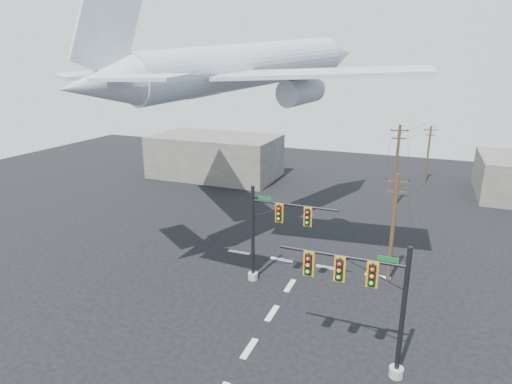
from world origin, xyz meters
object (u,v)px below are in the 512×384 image
at_px(signal_mast_far, 270,234).
at_px(utility_pole_c, 428,153).
at_px(utility_pole_b, 396,166).
at_px(utility_pole_a, 393,228).
at_px(airliner, 249,67).
at_px(signal_mast_near, 370,301).

distance_m(signal_mast_far, utility_pole_c, 36.57).
bearing_deg(utility_pole_b, signal_mast_far, -127.04).
xyz_separation_m(signal_mast_far, utility_pole_a, (8.44, 3.30, 0.49)).
xyz_separation_m(utility_pole_a, utility_pole_b, (-1.19, 18.30, 0.54)).
bearing_deg(airliner, utility_pole_c, -8.48).
distance_m(utility_pole_b, utility_pole_c, 13.86).
relative_size(signal_mast_near, utility_pole_c, 0.96).
height_order(utility_pole_b, airliner, airliner).
bearing_deg(signal_mast_near, utility_pole_c, 86.85).
height_order(signal_mast_far, utility_pole_b, utility_pole_b).
height_order(utility_pole_c, airliner, airliner).
bearing_deg(airliner, utility_pole_a, -86.39).
xyz_separation_m(signal_mast_near, airliner, (-12.70, 14.16, 11.55)).
xyz_separation_m(signal_mast_near, signal_mast_far, (-8.18, 7.13, -0.25)).
xyz_separation_m(utility_pole_c, airliner, (-15.02, -27.99, 11.69)).
bearing_deg(utility_pole_a, signal_mast_near, -97.68).
xyz_separation_m(utility_pole_b, utility_pole_c, (3.26, 13.44, -0.92)).
height_order(utility_pole_a, utility_pole_c, utility_pole_a).
bearing_deg(utility_pole_b, utility_pole_c, 57.86).
bearing_deg(utility_pole_c, signal_mast_far, -114.43).
relative_size(signal_mast_far, utility_pole_c, 0.96).
relative_size(signal_mast_near, utility_pole_b, 0.78).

